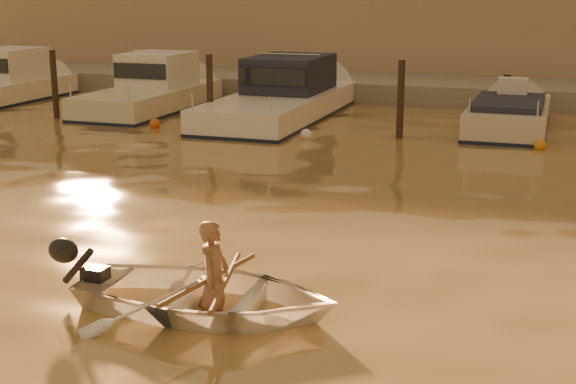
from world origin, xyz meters
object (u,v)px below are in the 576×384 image
at_px(person, 214,279).
at_px(moored_boat_1, 149,90).
at_px(dinghy, 207,295).
at_px(moored_boat_0, 0,84).
at_px(waterfront_building, 471,22).
at_px(moored_boat_3, 508,121).
at_px(moored_boat_2, 281,96).

relative_size(person, moored_boat_1, 0.21).
xyz_separation_m(person, moored_boat_1, (-8.52, 14.20, 0.21)).
relative_size(dinghy, moored_boat_0, 0.47).
relative_size(dinghy, moored_boat_1, 0.47).
relative_size(person, waterfront_building, 0.03).
distance_m(moored_boat_3, waterfront_building, 11.46).
bearing_deg(moored_boat_3, dinghy, -100.03).
bearing_deg(waterfront_building, moored_boat_2, -110.89).
height_order(dinghy, waterfront_building, waterfront_building).
xyz_separation_m(dinghy, person, (0.10, 0.00, 0.21)).
distance_m(dinghy, waterfront_building, 25.30).
bearing_deg(dinghy, moored_boat_2, 13.48).
distance_m(moored_boat_0, waterfront_building, 18.04).
distance_m(dinghy, person, 0.23).
xyz_separation_m(moored_boat_0, waterfront_building, (14.19, 11.00, 1.77)).
bearing_deg(moored_boat_1, moored_boat_2, 0.00).
bearing_deg(person, moored_boat_3, -12.06).
xyz_separation_m(moored_boat_2, moored_boat_3, (6.56, 0.00, -0.40)).
xyz_separation_m(moored_boat_0, moored_boat_2, (9.99, 0.00, 0.00)).
relative_size(dinghy, waterfront_building, 0.07).
height_order(moored_boat_0, moored_boat_2, same).
distance_m(person, moored_boat_0, 20.03).
bearing_deg(moored_boat_0, person, -45.13).
bearing_deg(moored_boat_3, moored_boat_2, 180.00).
distance_m(moored_boat_0, moored_boat_3, 16.55).
bearing_deg(waterfront_building, moored_boat_0, -142.21).
relative_size(dinghy, moored_boat_2, 0.36).
relative_size(moored_boat_3, waterfront_building, 0.13).
xyz_separation_m(moored_boat_2, waterfront_building, (4.20, 11.00, 1.77)).
bearing_deg(dinghy, moored_boat_3, -12.45).
distance_m(person, moored_boat_1, 16.56).
xyz_separation_m(dinghy, waterfront_building, (0.15, 25.20, 2.19)).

